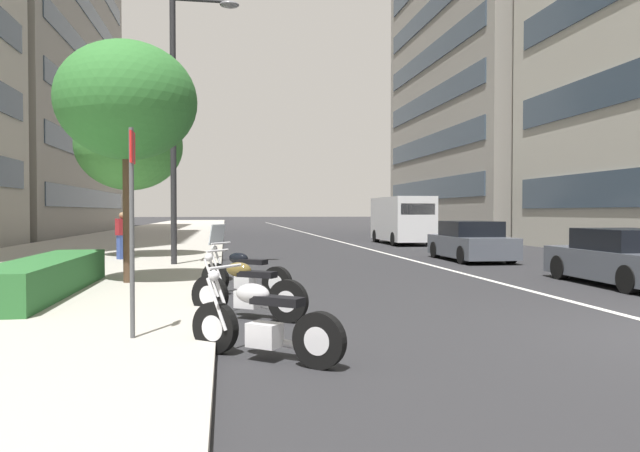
# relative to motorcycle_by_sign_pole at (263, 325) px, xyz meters

# --- Properties ---
(sidewalk_right_plaza) EXTENTS (160.00, 9.75, 0.15)m
(sidewalk_right_plaza) POSITION_rel_motorcycle_by_sign_pole_xyz_m (29.94, 5.43, -0.34)
(sidewalk_right_plaza) COLOR #A39E93
(sidewalk_right_plaza) RESTS_ON ground
(lane_centre_stripe) EXTENTS (110.00, 0.16, 0.01)m
(lane_centre_stripe) POSITION_rel_motorcycle_by_sign_pole_xyz_m (34.94, -6.22, -0.41)
(lane_centre_stripe) COLOR silver
(lane_centre_stripe) RESTS_ON ground
(motorcycle_by_sign_pole) EXTENTS (1.41, 1.73, 1.10)m
(motorcycle_by_sign_pole) POSITION_rel_motorcycle_by_sign_pole_xyz_m (0.00, 0.00, 0.00)
(motorcycle_by_sign_pole) COLOR black
(motorcycle_by_sign_pole) RESTS_ON ground
(motorcycle_far_end_row) EXTENTS (1.33, 1.86, 1.12)m
(motorcycle_far_end_row) POSITION_rel_motorcycle_by_sign_pole_xyz_m (2.72, 0.09, 0.01)
(motorcycle_far_end_row) COLOR black
(motorcycle_far_end_row) RESTS_ON ground
(motorcycle_under_tarp) EXTENTS (1.50, 1.82, 1.49)m
(motorcycle_under_tarp) POSITION_rel_motorcycle_by_sign_pole_xyz_m (5.23, 0.07, 0.03)
(motorcycle_under_tarp) COLOR black
(motorcycle_under_tarp) RESTS_ON ground
(car_approaching_light) EXTENTS (4.16, 1.96, 1.35)m
(car_approaching_light) POSITION_rel_motorcycle_by_sign_pole_xyz_m (5.64, -8.92, 0.21)
(car_approaching_light) COLOR #4C515B
(car_approaching_light) RESTS_ON ground
(car_far_down_avenue) EXTENTS (4.14, 1.98, 1.42)m
(car_far_down_avenue) POSITION_rel_motorcycle_by_sign_pole_xyz_m (12.91, -8.27, 0.24)
(car_far_down_avenue) COLOR #4C515B
(car_far_down_avenue) RESTS_ON ground
(delivery_van_ahead) EXTENTS (5.71, 2.20, 2.54)m
(delivery_van_ahead) POSITION_rel_motorcycle_by_sign_pole_xyz_m (23.75, -9.05, 0.94)
(delivery_van_ahead) COLOR silver
(delivery_van_ahead) RESTS_ON ground
(parking_sign_by_curb) EXTENTS (0.32, 0.06, 2.66)m
(parking_sign_by_curb) POSITION_rel_motorcycle_by_sign_pole_xyz_m (0.80, 1.60, 1.33)
(parking_sign_by_curb) COLOR #47494C
(parking_sign_by_curb) RESTS_ON sidewalk_right_plaza
(street_lamp_with_banners) EXTENTS (1.26, 2.10, 8.16)m
(street_lamp_with_banners) POSITION_rel_motorcycle_by_sign_pole_xyz_m (11.46, 1.70, 4.61)
(street_lamp_with_banners) COLOR #232326
(street_lamp_with_banners) RESTS_ON sidewalk_right_plaza
(clipped_hedge_bed) EXTENTS (5.76, 1.10, 0.68)m
(clipped_hedge_bed) POSITION_rel_motorcycle_by_sign_pole_xyz_m (5.27, 3.92, 0.07)
(clipped_hedge_bed) COLOR #28602D
(clipped_hedge_bed) RESTS_ON sidewalk_right_plaza
(street_tree_mid_sidewalk) EXTENTS (3.11, 3.11, 5.42)m
(street_tree_mid_sidewalk) POSITION_rel_motorcycle_by_sign_pole_xyz_m (6.87, 2.61, 3.82)
(street_tree_mid_sidewalk) COLOR #473323
(street_tree_mid_sidewalk) RESTS_ON sidewalk_right_plaza
(street_tree_by_lamp_post) EXTENTS (3.77, 3.77, 5.58)m
(street_tree_by_lamp_post) POSITION_rel_motorcycle_by_sign_pole_xyz_m (14.99, 3.82, 3.70)
(street_tree_by_lamp_post) COLOR #473323
(street_tree_by_lamp_post) RESTS_ON sidewalk_right_plaza
(pedestrian_on_plaza) EXTENTS (0.45, 0.47, 1.59)m
(pedestrian_on_plaza) POSITION_rel_motorcycle_by_sign_pole_xyz_m (13.67, 3.86, 0.53)
(pedestrian_on_plaza) COLOR #33478C
(pedestrian_on_plaza) RESTS_ON sidewalk_right_plaza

